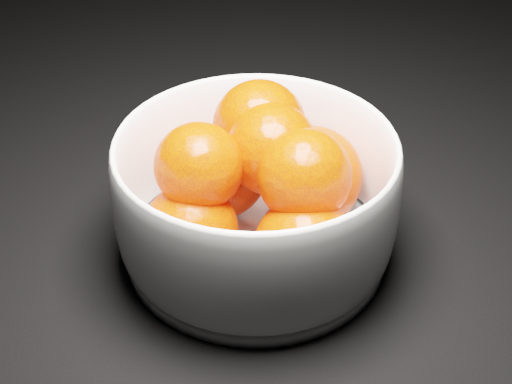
% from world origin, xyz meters
% --- Properties ---
extents(ground, '(3.00, 3.00, 0.00)m').
position_xyz_m(ground, '(0.00, 0.00, 0.00)').
color(ground, black).
rests_on(ground, ground).
extents(bowl, '(0.24, 0.24, 0.12)m').
position_xyz_m(bowl, '(0.25, -0.25, 0.06)').
color(bowl, white).
rests_on(bowl, ground).
extents(orange_pile, '(0.19, 0.19, 0.13)m').
position_xyz_m(orange_pile, '(0.25, -0.25, 0.07)').
color(orange_pile, red).
rests_on(orange_pile, bowl).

